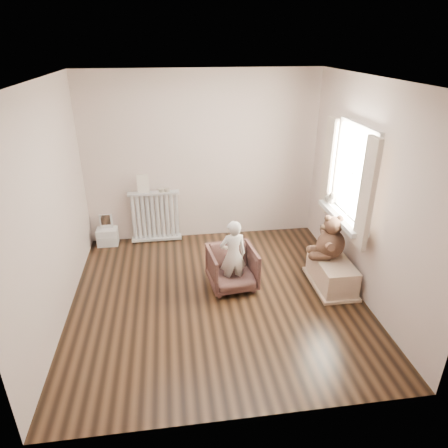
{
  "coord_description": "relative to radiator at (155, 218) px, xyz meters",
  "views": [
    {
      "loc": [
        -0.5,
        -4.16,
        2.97
      ],
      "look_at": [
        0.15,
        0.45,
        0.8
      ],
      "focal_mm": 32.0,
      "sensor_mm": 36.0,
      "label": 1
    }
  ],
  "objects": [
    {
      "name": "left_wall",
      "position": [
        -1.03,
        -1.68,
        0.91
      ],
      "size": [
        0.02,
        3.6,
        2.6
      ],
      "primitive_type": "cube",
      "color": "beige",
      "rests_on": "ground"
    },
    {
      "name": "radiator",
      "position": [
        0.0,
        0.0,
        0.0
      ],
      "size": [
        0.79,
        0.15,
        0.83
      ],
      "primitive_type": "cube",
      "color": "silver",
      "rests_on": "floor"
    },
    {
      "name": "toy_vanity",
      "position": [
        -0.76,
        -0.03,
        -0.11
      ],
      "size": [
        0.31,
        0.22,
        0.49
      ],
      "primitive_type": "cube",
      "color": "silver",
      "rests_on": "floor"
    },
    {
      "name": "window",
      "position": [
        2.53,
        -1.38,
        1.06
      ],
      "size": [
        0.03,
        0.9,
        1.1
      ],
      "primitive_type": "cube",
      "color": "white",
      "rests_on": "right_wall"
    },
    {
      "name": "paper_doll",
      "position": [
        -0.14,
        0.0,
        0.59
      ],
      "size": [
        0.18,
        0.02,
        0.29
      ],
      "primitive_type": "cube",
      "color": "beige",
      "rests_on": "radiator"
    },
    {
      "name": "tin_a",
      "position": [
        0.13,
        0.0,
        0.47
      ],
      "size": [
        0.09,
        0.09,
        0.05
      ],
      "primitive_type": "cylinder",
      "color": "#A59E8C",
      "rests_on": "radiator"
    },
    {
      "name": "curtain_left",
      "position": [
        2.42,
        -1.95,
        1.0
      ],
      "size": [
        0.06,
        0.26,
        1.3
      ],
      "primitive_type": "cube",
      "color": "beige",
      "rests_on": "right_wall"
    },
    {
      "name": "teddy_bear",
      "position": [
        2.27,
        -1.52,
        0.28
      ],
      "size": [
        0.53,
        0.44,
        0.58
      ],
      "primitive_type": null,
      "rotation": [
        0.0,
        0.0,
        -0.18
      ],
      "color": "#3E271C",
      "rests_on": "toy_bench"
    },
    {
      "name": "back_wall",
      "position": [
        0.77,
        0.12,
        0.91
      ],
      "size": [
        3.6,
        0.02,
        2.6
      ],
      "primitive_type": "cube",
      "color": "beige",
      "rests_on": "ground"
    },
    {
      "name": "child",
      "position": [
        1.0,
        -1.51,
        0.1
      ],
      "size": [
        0.37,
        0.27,
        0.95
      ],
      "primitive_type": "imported",
      "rotation": [
        0.0,
        0.0,
        3.26
      ],
      "color": "white",
      "rests_on": "armchair"
    },
    {
      "name": "right_wall",
      "position": [
        2.57,
        -1.68,
        0.91
      ],
      "size": [
        0.02,
        3.6,
        2.6
      ],
      "primitive_type": "cube",
      "color": "beige",
      "rests_on": "ground"
    },
    {
      "name": "tin_b",
      "position": [
        0.21,
        0.0,
        0.46
      ],
      "size": [
        0.09,
        0.09,
        0.05
      ],
      "primitive_type": "cylinder",
      "color": "#A59E8C",
      "rests_on": "radiator"
    },
    {
      "name": "front_wall",
      "position": [
        0.77,
        -3.48,
        0.91
      ],
      "size": [
        3.6,
        0.02,
        2.6
      ],
      "primitive_type": "cube",
      "color": "beige",
      "rests_on": "ground"
    },
    {
      "name": "curtain_right",
      "position": [
        2.42,
        -0.81,
        1.0
      ],
      "size": [
        0.06,
        0.26,
        1.3
      ],
      "primitive_type": "cube",
      "color": "beige",
      "rests_on": "right_wall"
    },
    {
      "name": "plush_cat",
      "position": [
        2.43,
        -0.98,
        0.61
      ],
      "size": [
        0.22,
        0.27,
        0.19
      ],
      "primitive_type": null,
      "rotation": [
        0.0,
        0.0,
        0.41
      ],
      "color": "#675F57",
      "rests_on": "window_sill"
    },
    {
      "name": "toy_bench",
      "position": [
        2.29,
        -1.62,
        -0.19
      ],
      "size": [
        0.42,
        0.79,
        0.37
      ],
      "primitive_type": "cube",
      "color": "beige",
      "rests_on": "floor"
    },
    {
      "name": "ceiling",
      "position": [
        0.77,
        -1.68,
        2.21
      ],
      "size": [
        3.6,
        3.6,
        0.01
      ],
      "primitive_type": "cube",
      "color": "white",
      "rests_on": "ground"
    },
    {
      "name": "armchair",
      "position": [
        1.0,
        -1.46,
        -0.12
      ],
      "size": [
        0.65,
        0.67,
        0.55
      ],
      "primitive_type": "imported",
      "rotation": [
        0.0,
        0.0,
        0.12
      ],
      "color": "brown",
      "rests_on": "floor"
    },
    {
      "name": "floor",
      "position": [
        0.77,
        -1.68,
        -0.39
      ],
      "size": [
        3.6,
        3.6,
        0.01
      ],
      "primitive_type": "cube",
      "color": "black",
      "rests_on": "ground"
    },
    {
      "name": "window_sill",
      "position": [
        2.44,
        -1.38,
        0.48
      ],
      "size": [
        0.22,
        1.1,
        0.06
      ],
      "primitive_type": "cube",
      "color": "silver",
      "rests_on": "right_wall"
    }
  ]
}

